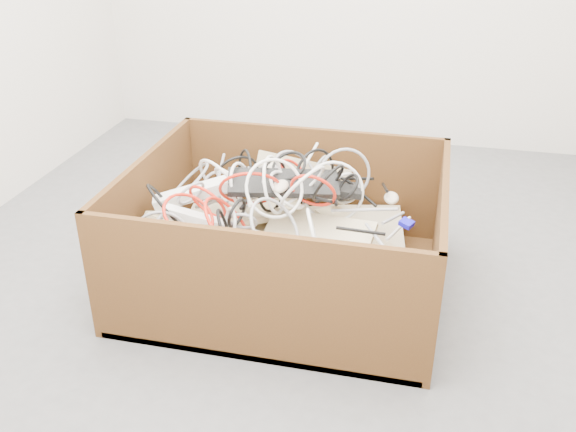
% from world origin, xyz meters
% --- Properties ---
extents(ground, '(3.00, 3.00, 0.00)m').
position_xyz_m(ground, '(0.00, 0.00, 0.00)').
color(ground, '#545557').
rests_on(ground, ground).
extents(cardboard_box, '(1.17, 0.98, 0.51)m').
position_xyz_m(cardboard_box, '(0.04, -0.24, 0.13)').
color(cardboard_box, '#432610').
rests_on(cardboard_box, ground).
extents(keyboard_pile, '(1.02, 0.86, 0.36)m').
position_xyz_m(keyboard_pile, '(0.05, -0.22, 0.28)').
color(keyboard_pile, beige).
rests_on(keyboard_pile, cardboard_box).
extents(mice_scatter, '(0.90, 0.64, 0.19)m').
position_xyz_m(mice_scatter, '(0.04, -0.26, 0.36)').
color(mice_scatter, beige).
rests_on(mice_scatter, keyboard_pile).
extents(power_strip_left, '(0.34, 0.17, 0.14)m').
position_xyz_m(power_strip_left, '(-0.30, -0.26, 0.38)').
color(power_strip_left, white).
rests_on(power_strip_left, keyboard_pile).
extents(power_strip_right, '(0.27, 0.06, 0.09)m').
position_xyz_m(power_strip_right, '(-0.23, -0.42, 0.35)').
color(power_strip_right, white).
rests_on(power_strip_right, keyboard_pile).
extents(vga_plug, '(0.06, 0.06, 0.03)m').
position_xyz_m(vga_plug, '(0.51, -0.31, 0.37)').
color(vga_plug, '#110CC0').
rests_on(vga_plug, keyboard_pile).
extents(cable_tangle, '(1.01, 0.83, 0.40)m').
position_xyz_m(cable_tangle, '(-0.02, -0.26, 0.40)').
color(cable_tangle, silver).
rests_on(cable_tangle, keyboard_pile).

